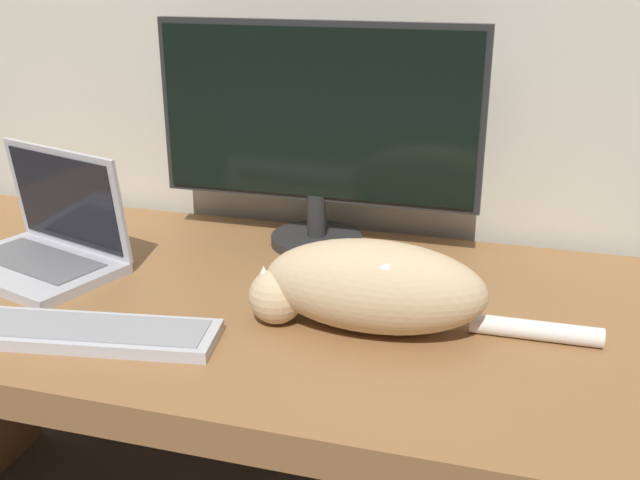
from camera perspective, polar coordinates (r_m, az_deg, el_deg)
desk at (r=1.47m, az=-7.64°, el=-8.78°), size 1.58×0.78×0.71m
monitor at (r=1.54m, az=-0.26°, el=8.49°), size 0.68×0.20×0.46m
laptop at (r=1.57m, az=-20.26°, el=-0.38°), size 0.37×0.30×0.23m
external_keyboard at (r=1.27m, az=-17.33°, el=-6.75°), size 0.44×0.18×0.02m
cat at (r=1.22m, az=3.90°, el=-3.46°), size 0.57×0.17×0.15m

